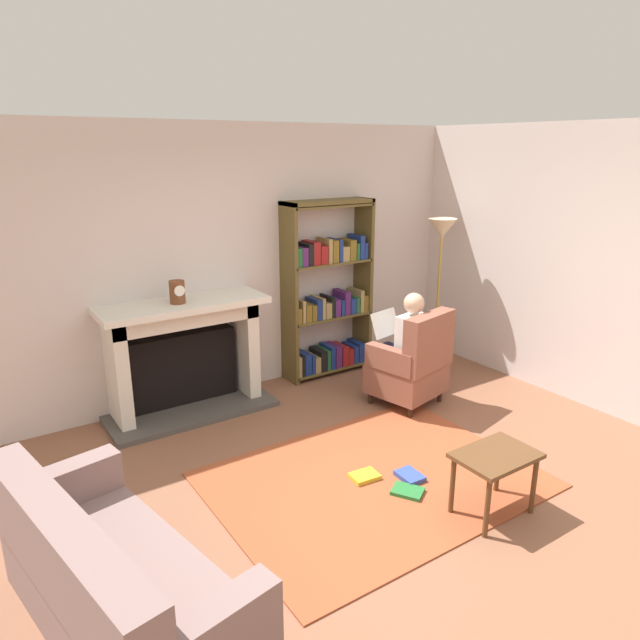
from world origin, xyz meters
name	(u,v)px	position (x,y,z in m)	size (l,w,h in m)	color
ground	(399,500)	(0.00, 0.00, 0.00)	(14.00, 14.00, 0.00)	brown
back_wall	(238,261)	(0.00, 2.55, 1.35)	(5.60, 0.10, 2.70)	beige
side_wall_right	(514,254)	(2.65, 1.25, 1.35)	(0.10, 5.20, 2.70)	beige
area_rug	(374,480)	(0.00, 0.30, 0.01)	(2.40, 1.80, 0.01)	#9F492A
fireplace	(184,353)	(-0.73, 2.30, 0.58)	(1.58, 0.64, 1.11)	#4C4742
mantel_clock	(177,292)	(-0.78, 2.20, 1.21)	(0.14, 0.14, 0.21)	brown
bookshelf	(328,295)	(0.95, 2.33, 0.91)	(1.02, 0.32, 1.93)	brown
armchair_reading	(413,364)	(1.17, 1.17, 0.42)	(0.76, 0.75, 0.97)	#331E14
seated_reader	(404,343)	(1.14, 1.29, 0.62)	(0.44, 0.58, 1.14)	white
sofa_floral	(114,586)	(-2.03, -0.11, 0.32)	(1.02, 1.80, 0.85)	gray
side_table	(495,463)	(0.43, -0.47, 0.39)	(0.56, 0.39, 0.47)	brown
scattered_books	(394,481)	(0.10, 0.18, 0.03)	(0.49, 0.56, 0.04)	#267233
floor_lamp	(441,242)	(2.19, 1.89, 1.44)	(0.32, 0.32, 1.70)	#B7933F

